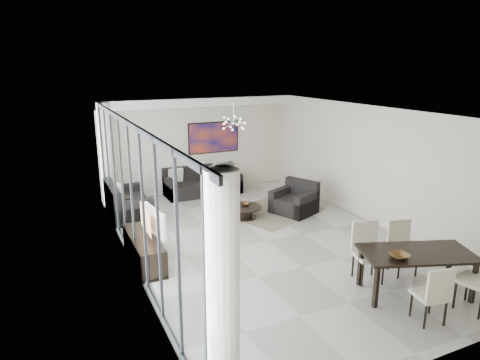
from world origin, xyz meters
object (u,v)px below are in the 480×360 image
coffee_table (244,211)px  television (150,222)px  sofa_main (202,185)px  tv_console (144,250)px  dining_table (417,257)px

coffee_table → television: bearing=-151.8°
sofa_main → tv_console: bearing=-124.1°
tv_console → dining_table: bearing=-38.7°
coffee_table → tv_console: bearing=-153.1°
tv_console → sofa_main: bearing=55.9°
dining_table → television: bearing=140.2°
television → dining_table: television is taller
television → dining_table: size_ratio=0.47×
sofa_main → dining_table: 7.30m
coffee_table → television: (-2.78, -1.49, 0.66)m
tv_console → television: size_ratio=1.82×
tv_console → television: 0.58m
sofa_main → dining_table: sofa_main is taller
tv_console → television: (0.16, 0.00, 0.56)m
coffee_table → tv_console: size_ratio=0.50×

